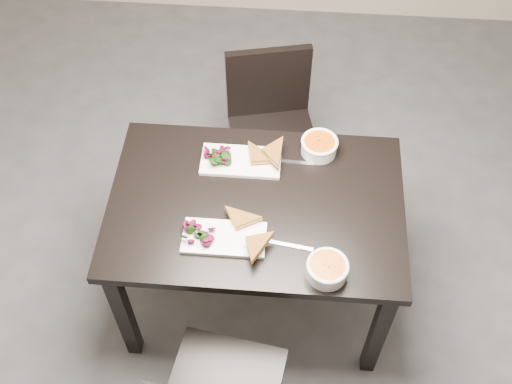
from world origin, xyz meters
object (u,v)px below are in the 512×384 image
at_px(soup_bowl_near, 327,269).
at_px(soup_bowl_far, 319,145).
at_px(plate_near, 224,238).
at_px(chair_far, 271,121).
at_px(table, 256,216).
at_px(plate_far, 241,161).

distance_m(soup_bowl_near, soup_bowl_far, 0.60).
height_order(plate_near, soup_bowl_far, soup_bowl_far).
bearing_deg(soup_bowl_far, chair_far, 118.45).
relative_size(table, soup_bowl_near, 7.62).
height_order(table, soup_bowl_near, soup_bowl_near).
relative_size(soup_bowl_near, plate_far, 0.47).
relative_size(plate_near, soup_bowl_near, 2.05).
bearing_deg(table, soup_bowl_near, -47.17).
relative_size(chair_far, plate_near, 2.64).
bearing_deg(plate_near, plate_far, 85.85).
relative_size(plate_near, soup_bowl_far, 2.03).
xyz_separation_m(chair_far, soup_bowl_near, (0.27, -1.02, 0.31)).
bearing_deg(table, plate_far, 111.46).
relative_size(table, chair_far, 1.41).
bearing_deg(table, chair_far, 88.29).
distance_m(soup_bowl_near, plate_far, 0.63).
bearing_deg(plate_far, table, -68.54).
height_order(table, plate_near, plate_near).
bearing_deg(plate_near, soup_bowl_far, 53.27).
xyz_separation_m(chair_far, plate_far, (-0.10, -0.51, 0.27)).
bearing_deg(soup_bowl_near, chair_far, 104.61).
distance_m(table, plate_near, 0.24).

